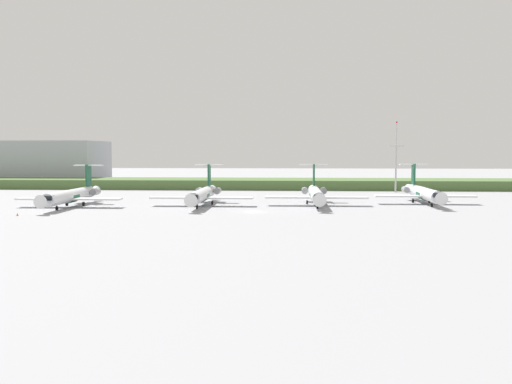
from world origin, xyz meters
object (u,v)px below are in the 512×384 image
regional_jet_third (316,194)px  safety_cone_front_marker (17,214)px  regional_jet_nearest (72,195)px  regional_jet_fourth (423,193)px  regional_jet_second (203,194)px  antenna_mast (396,163)px

regional_jet_third → safety_cone_front_marker: regional_jet_third is taller
regional_jet_nearest → regional_jet_fourth: same height
regional_jet_second → regional_jet_third: (25.42, 2.33, 0.00)m
regional_jet_third → safety_cone_front_marker: size_ratio=56.36×
regional_jet_nearest → antenna_mast: (79.08, 46.54, 6.16)m
safety_cone_front_marker → regional_jet_nearest: bearing=78.5°
regional_jet_nearest → safety_cone_front_marker: bearing=-101.5°
regional_jet_nearest → antenna_mast: 91.97m
regional_jet_second → antenna_mast: antenna_mast is taller
regional_jet_third → regional_jet_fourth: (25.10, 4.95, 0.00)m
regional_jet_nearest → regional_jet_third: bearing=7.3°
regional_jet_second → antenna_mast: (50.82, 41.98, 6.16)m
regional_jet_fourth → antenna_mast: bearing=89.5°
regional_jet_fourth → regional_jet_nearest: bearing=-171.4°
antenna_mast → regional_jet_fourth: bearing=-90.5°
regional_jet_nearest → regional_jet_third: 54.12m
regional_jet_fourth → safety_cone_front_marker: bearing=-160.3°
safety_cone_front_marker → antenna_mast: bearing=37.8°
regional_jet_second → safety_cone_front_marker: (-31.84, -22.13, -2.26)m
regional_jet_nearest → regional_jet_third: (53.68, 6.90, 0.00)m
regional_jet_nearest → regional_jet_second: size_ratio=1.00×
regional_jet_third → regional_jet_nearest: bearing=-172.7°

